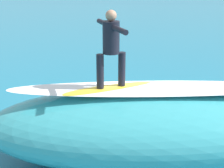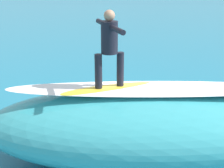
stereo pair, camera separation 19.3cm
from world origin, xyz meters
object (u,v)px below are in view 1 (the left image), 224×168
(surfer_riding, at_px, (111,43))
(surfboard_paddling, at_px, (113,106))
(surfer_paddling, at_px, (116,102))
(surfboard_riding, at_px, (111,89))

(surfer_riding, bearing_deg, surfboard_paddling, -111.51)
(surfboard_paddling, height_order, surfer_paddling, surfer_paddling)
(surfboard_riding, bearing_deg, surfboard_paddling, -111.51)
(surfer_paddling, bearing_deg, surfboard_paddling, -0.00)
(surfboard_riding, bearing_deg, surfer_paddling, -113.51)
(surfboard_riding, height_order, surfboard_paddling, surfboard_riding)
(surfboard_riding, height_order, surfer_paddling, surfboard_riding)
(surfboard_paddling, bearing_deg, surfboard_riding, 123.04)
(surfer_riding, distance_m, surfboard_paddling, 4.33)
(surfboard_riding, xyz_separation_m, surfer_paddling, (-0.59, -3.11, -1.66))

